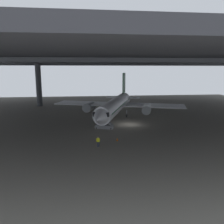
% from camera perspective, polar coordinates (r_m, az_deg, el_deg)
% --- Properties ---
extents(ground_plane, '(110.00, 110.00, 0.00)m').
position_cam_1_polar(ground_plane, '(50.81, 4.46, -3.15)').
color(ground_plane, gray).
extents(hangar_structure, '(121.00, 99.00, 15.20)m').
position_cam_1_polar(hangar_structure, '(62.93, 2.11, 12.92)').
color(hangar_structure, '#4C4F54').
rests_on(hangar_structure, ground_plane).
extents(airplane_main, '(33.79, 34.07, 11.03)m').
position_cam_1_polar(airplane_main, '(56.10, 0.98, 1.72)').
color(airplane_main, white).
rests_on(airplane_main, ground_plane).
extents(boarding_stairs, '(4.34, 2.66, 4.57)m').
position_cam_1_polar(boarding_stairs, '(47.44, -1.99, -3.22)').
color(boarding_stairs, slate).
rests_on(boarding_stairs, ground_plane).
extents(crew_worker_near_nose, '(0.55, 0.25, 1.69)m').
position_cam_1_polar(crew_worker_near_nose, '(36.23, -3.50, -7.28)').
color(crew_worker_near_nose, '#232838').
rests_on(crew_worker_near_nose, ground_plane).
extents(crew_worker_by_stairs, '(0.32, 0.53, 1.56)m').
position_cam_1_polar(crew_worker_by_stairs, '(50.59, -3.89, -2.18)').
color(crew_worker_by_stairs, '#232838').
rests_on(crew_worker_by_stairs, ground_plane).
extents(traffic_cone_orange, '(0.36, 0.36, 0.60)m').
position_cam_1_polar(traffic_cone_orange, '(39.36, 1.30, -6.82)').
color(traffic_cone_orange, black).
rests_on(traffic_cone_orange, ground_plane).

